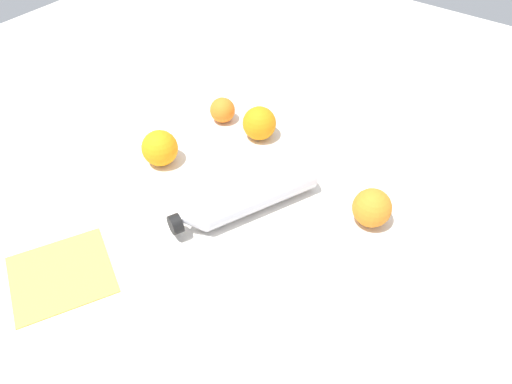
{
  "coord_description": "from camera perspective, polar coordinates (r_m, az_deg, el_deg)",
  "views": [
    {
      "loc": [
        -0.58,
        -0.46,
        0.74
      ],
      "look_at": [
        0.01,
        -0.01,
        0.04
      ],
      "focal_mm": 35.03,
      "sensor_mm": 36.0,
      "label": 1
    }
  ],
  "objects": [
    {
      "name": "orange_3",
      "position": [
        1.21,
        0.38,
        7.86
      ],
      "size": [
        0.08,
        0.08,
        0.08
      ],
      "primitive_type": "sphere",
      "color": "orange",
      "rests_on": "ground_plane"
    },
    {
      "name": "ground_plane",
      "position": [
        1.05,
        -0.77,
        -1.63
      ],
      "size": [
        2.4,
        2.4,
        0.0
      ],
      "primitive_type": "plane",
      "color": "silver"
    },
    {
      "name": "orange_0",
      "position": [
        1.27,
        -3.85,
        9.32
      ],
      "size": [
        0.06,
        0.06,
        0.06
      ],
      "primitive_type": "sphere",
      "color": "orange",
      "rests_on": "ground_plane"
    },
    {
      "name": "orange_2",
      "position": [
        1.15,
        -10.93,
        4.95
      ],
      "size": [
        0.08,
        0.08,
        0.08
      ],
      "primitive_type": "sphere",
      "color": "orange",
      "rests_on": "ground_plane"
    },
    {
      "name": "folded_napkin",
      "position": [
        0.99,
        -21.39,
        -8.72
      ],
      "size": [
        0.24,
        0.23,
        0.01
      ],
      "primitive_type": "cube",
      "rotation": [
        0.0,
        0.0,
        -0.48
      ],
      "color": "#E5B24C",
      "rests_on": "ground_plane"
    },
    {
      "name": "water_bottle",
      "position": [
        1.01,
        -1.16,
        -0.46
      ],
      "size": [
        0.31,
        0.19,
        0.08
      ],
      "rotation": [
        0.0,
        0.0,
        2.74
      ],
      "color": "silver",
      "rests_on": "ground_plane"
    },
    {
      "name": "orange_1",
      "position": [
        1.01,
        13.1,
        -1.77
      ],
      "size": [
        0.08,
        0.08,
        0.08
      ],
      "primitive_type": "sphere",
      "color": "orange",
      "rests_on": "ground_plane"
    }
  ]
}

